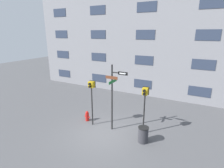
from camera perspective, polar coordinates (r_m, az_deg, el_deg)
name	(u,v)px	position (r m, az deg, el deg)	size (l,w,h in m)	color
ground_plane	(103,133)	(10.77, -3.05, -15.77)	(60.00, 60.00, 0.00)	#515154
building_facade	(146,35)	(16.27, 11.13, 15.54)	(24.00, 0.63, 11.14)	gray
street_sign_pole	(113,93)	(10.11, 0.43, -2.99)	(1.33, 0.97, 4.04)	black
pedestrian_signal_left	(92,91)	(10.79, -6.70, -2.29)	(0.41, 0.40, 2.92)	black
pedestrian_signal_right	(145,98)	(9.94, 10.66, -4.57)	(0.36, 0.40, 2.85)	black
fire_hydrant	(87,116)	(12.08, -8.11, -10.33)	(0.40, 0.24, 0.69)	red
trash_bin	(143,134)	(9.97, 10.15, -15.92)	(0.58, 0.58, 0.89)	#333338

